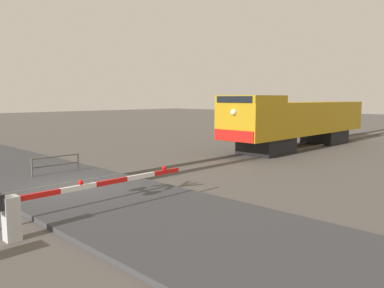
% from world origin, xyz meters
% --- Properties ---
extents(ground_plane, '(160.00, 160.00, 0.00)m').
position_xyz_m(ground_plane, '(0.00, 0.00, 0.00)').
color(ground_plane, '#514C47').
extents(rail_track_left, '(0.08, 80.00, 0.15)m').
position_xyz_m(rail_track_left, '(-0.72, 0.00, 0.07)').
color(rail_track_left, '#59544C').
rests_on(rail_track_left, ground_plane).
extents(rail_track_right, '(0.08, 80.00, 0.15)m').
position_xyz_m(rail_track_right, '(0.72, 0.00, 0.07)').
color(rail_track_right, '#59544C').
rests_on(rail_track_right, ground_plane).
extents(road_surface, '(36.00, 5.52, 0.14)m').
position_xyz_m(road_surface, '(0.00, 0.00, 0.07)').
color(road_surface, '#38383A').
rests_on(road_surface, ground_plane).
extents(locomotive, '(2.95, 15.09, 3.69)m').
position_xyz_m(locomotive, '(0.00, 17.12, 1.96)').
color(locomotive, black).
rests_on(locomotive, ground_plane).
extents(crossing_gate, '(0.36, 6.21, 1.24)m').
position_xyz_m(crossing_gate, '(3.79, -2.87, 0.78)').
color(crossing_gate, silver).
rests_on(crossing_gate, ground_plane).
extents(guard_railing, '(0.08, 2.28, 0.95)m').
position_xyz_m(guard_railing, '(-2.90, 0.66, 0.61)').
color(guard_railing, '#4C4742').
rests_on(guard_railing, ground_plane).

